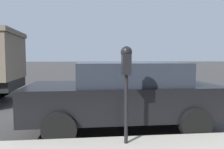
# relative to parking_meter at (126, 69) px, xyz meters

# --- Properties ---
(ground_plane) EXTENTS (220.00, 220.00, 0.00)m
(ground_plane) POSITION_rel_parking_meter_xyz_m (2.52, 0.12, -1.42)
(ground_plane) COLOR #3D3A3A
(parking_meter) EXTENTS (0.21, 0.19, 1.63)m
(parking_meter) POSITION_rel_parking_meter_xyz_m (0.00, 0.00, 0.00)
(parking_meter) COLOR black
(parking_meter) RESTS_ON sidewalk
(car_black) EXTENTS (2.12, 4.23, 1.51)m
(car_black) POSITION_rel_parking_meter_xyz_m (1.39, -0.19, -0.63)
(car_black) COLOR black
(car_black) RESTS_ON ground_plane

